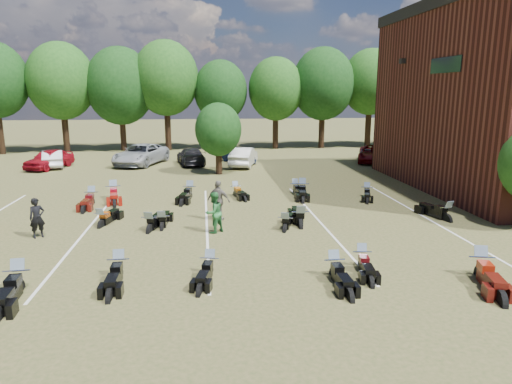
{
  "coord_description": "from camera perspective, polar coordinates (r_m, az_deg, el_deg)",
  "views": [
    {
      "loc": [
        -3.08,
        -16.08,
        5.69
      ],
      "look_at": [
        -0.73,
        4.0,
        1.2
      ],
      "focal_mm": 32.0,
      "sensor_mm": 36.0,
      "label": 1
    }
  ],
  "objects": [
    {
      "name": "ground",
      "position": [
        17.33,
        3.97,
        -6.67
      ],
      "size": [
        160.0,
        160.0,
        0.0
      ],
      "primitive_type": "plane",
      "color": "brown",
      "rests_on": "ground"
    },
    {
      "name": "car_0",
      "position": [
        37.44,
        -24.43,
        3.78
      ],
      "size": [
        3.1,
        4.6,
        1.45
      ],
      "primitive_type": "imported",
      "rotation": [
        0.0,
        0.0,
        -0.36
      ],
      "color": "maroon",
      "rests_on": "ground"
    },
    {
      "name": "car_1",
      "position": [
        38.04,
        -24.02,
        3.83
      ],
      "size": [
        2.38,
        4.21,
        1.31
      ],
      "primitive_type": "imported",
      "rotation": [
        0.0,
        0.0,
        3.4
      ],
      "color": "silver",
      "rests_on": "ground"
    },
    {
      "name": "car_2",
      "position": [
        37.1,
        -14.2,
        4.57
      ],
      "size": [
        4.47,
        6.34,
        1.61
      ],
      "primitive_type": "imported",
      "rotation": [
        0.0,
        0.0,
        -0.35
      ],
      "color": "#979A9F",
      "rests_on": "ground"
    },
    {
      "name": "car_3",
      "position": [
        36.36,
        -8.13,
        4.44
      ],
      "size": [
        2.56,
        4.79,
        1.32
      ],
      "primitive_type": "imported",
      "rotation": [
        0.0,
        0.0,
        3.31
      ],
      "color": "black",
      "rests_on": "ground"
    },
    {
      "name": "car_4",
      "position": [
        37.01,
        -2.26,
        4.67
      ],
      "size": [
        2.89,
        4.07,
        1.29
      ],
      "primitive_type": "imported",
      "rotation": [
        0.0,
        0.0,
        0.41
      ],
      "color": "navy",
      "rests_on": "ground"
    },
    {
      "name": "car_5",
      "position": [
        35.27,
        -1.57,
        4.44
      ],
      "size": [
        2.68,
        4.73,
        1.48
      ],
      "primitive_type": "imported",
      "rotation": [
        0.0,
        0.0,
        2.88
      ],
      "color": "#B3B3AE",
      "rests_on": "ground"
    },
    {
      "name": "car_6",
      "position": [
        38.42,
        14.44,
        4.65
      ],
      "size": [
        3.91,
        5.45,
        1.38
      ],
      "primitive_type": "imported",
      "rotation": [
        0.0,
        0.0,
        -0.37
      ],
      "color": "#5C0508",
      "rests_on": "ground"
    },
    {
      "name": "car_7",
      "position": [
        39.23,
        18.97,
        4.54
      ],
      "size": [
        2.17,
        4.93,
        1.41
      ],
      "primitive_type": "imported",
      "rotation": [
        0.0,
        0.0,
        3.18
      ],
      "color": "#343438",
      "rests_on": "ground"
    },
    {
      "name": "person_black",
      "position": [
        19.94,
        -25.69,
        -2.93
      ],
      "size": [
        0.7,
        0.63,
        1.61
      ],
      "primitive_type": "imported",
      "rotation": [
        0.0,
        0.0,
        0.55
      ],
      "color": "black",
      "rests_on": "ground"
    },
    {
      "name": "person_green",
      "position": [
        18.65,
        -5.29,
        -2.57
      ],
      "size": [
        1.05,
        1.02,
        1.7
      ],
      "primitive_type": "imported",
      "rotation": [
        0.0,
        0.0,
        3.84
      ],
      "color": "#2A7236",
      "rests_on": "ground"
    },
    {
      "name": "person_grey",
      "position": [
        20.4,
        -4.7,
        -1.08
      ],
      "size": [
        1.15,
        0.87,
        1.82
      ],
      "primitive_type": "imported",
      "rotation": [
        0.0,
        0.0,
        2.69
      ],
      "color": "#615C53",
      "rests_on": "ground"
    },
    {
      "name": "motorcycle_0",
      "position": [
        15.15,
        -27.48,
        -11.02
      ],
      "size": [
        0.94,
        2.46,
        1.35
      ],
      "primitive_type": null,
      "rotation": [
        0.0,
        0.0,
        0.07
      ],
      "color": "black",
      "rests_on": "ground"
    },
    {
      "name": "motorcycle_2",
      "position": [
        14.78,
        -5.8,
        -10.19
      ],
      "size": [
        1.05,
        2.08,
        1.11
      ],
      "primitive_type": null,
      "rotation": [
        0.0,
        0.0,
        -0.22
      ],
      "color": "black",
      "rests_on": "ground"
    },
    {
      "name": "motorcycle_3",
      "position": [
        15.09,
        -16.7,
        -10.19
      ],
      "size": [
        0.7,
        2.19,
        1.22
      ],
      "primitive_type": null,
      "rotation": [
        0.0,
        0.0,
        0.0
      ],
      "color": "black",
      "rests_on": "ground"
    },
    {
      "name": "motorcycle_4",
      "position": [
        14.68,
        9.7,
        -10.47
      ],
      "size": [
        0.69,
        2.15,
        1.2
      ],
      "primitive_type": null,
      "rotation": [
        0.0,
        0.0,
        0.0
      ],
      "color": "black",
      "rests_on": "ground"
    },
    {
      "name": "motorcycle_5",
      "position": [
        15.63,
        13.04,
        -9.16
      ],
      "size": [
        0.92,
        2.06,
        1.11
      ],
      "primitive_type": null,
      "rotation": [
        0.0,
        0.0,
        -0.15
      ],
      "color": "black",
      "rests_on": "ground"
    },
    {
      "name": "motorcycle_6",
      "position": [
        16.05,
        26.14,
        -9.59
      ],
      "size": [
        1.42,
        2.62,
        1.39
      ],
      "primitive_type": null,
      "rotation": [
        0.0,
        0.0,
        -0.26
      ],
      "color": "#4A0E0A",
      "rests_on": "ground"
    },
    {
      "name": "motorcycle_8",
      "position": [
        20.66,
        -18.71,
        -4.15
      ],
      "size": [
        1.21,
        2.22,
        1.18
      ],
      "primitive_type": null,
      "rotation": [
        0.0,
        0.0,
        2.87
      ],
      "color": "black",
      "rests_on": "ground"
    },
    {
      "name": "motorcycle_9",
      "position": [
        19.65,
        -11.63,
        -4.57
      ],
      "size": [
        0.78,
        2.1,
        1.15
      ],
      "primitive_type": null,
      "rotation": [
        0.0,
        0.0,
        3.08
      ],
      "color": "black",
      "rests_on": "ground"
    },
    {
      "name": "motorcycle_10",
      "position": [
        19.39,
        -13.12,
        -4.88
      ],
      "size": [
        1.19,
        2.31,
        1.23
      ],
      "primitive_type": null,
      "rotation": [
        0.0,
        0.0,
        2.91
      ],
      "color": "black",
      "rests_on": "ground"
    },
    {
      "name": "motorcycle_11",
      "position": [
        19.05,
        3.65,
        -4.88
      ],
      "size": [
        1.3,
        2.16,
        1.15
      ],
      "primitive_type": null,
      "rotation": [
        0.0,
        0.0,
        2.8
      ],
      "color": "black",
      "rests_on": "ground"
    },
    {
      "name": "motorcycle_12",
      "position": [
        19.63,
        5.55,
        -4.39
      ],
      "size": [
        0.95,
        2.49,
        1.36
      ],
      "primitive_type": null,
      "rotation": [
        0.0,
        0.0,
        3.07
      ],
      "color": "black",
      "rests_on": "ground"
    },
    {
      "name": "motorcycle_13",
      "position": [
        22.14,
        22.65,
        -3.36
      ],
      "size": [
        1.33,
        2.46,
        1.31
      ],
      "primitive_type": null,
      "rotation": [
        0.0,
        0.0,
        3.4
      ],
      "color": "black",
      "rests_on": "ground"
    },
    {
      "name": "motorcycle_14",
      "position": [
        24.91,
        -19.81,
        -1.44
      ],
      "size": [
        0.75,
        2.32,
        1.29
      ],
      "primitive_type": null,
      "rotation": [
        0.0,
        0.0,
        -0.01
      ],
      "color": "#4E100B",
      "rests_on": "ground"
    },
    {
      "name": "motorcycle_15",
      "position": [
        25.81,
        -17.32,
        -0.79
      ],
      "size": [
        1.27,
        2.62,
        1.4
      ],
      "primitive_type": null,
      "rotation": [
        0.0,
        0.0,
        0.19
      ],
      "color": "maroon",
      "rests_on": "ground"
    },
    {
      "name": "motorcycle_16",
      "position": [
        25.07,
        -8.28,
        -0.73
      ],
      "size": [
        1.22,
        2.44,
        1.3
      ],
      "primitive_type": null,
      "rotation": [
        0.0,
        0.0,
        -0.21
      ],
      "color": "black",
      "rests_on": "ground"
    },
    {
      "name": "motorcycle_17",
      "position": [
        25.37,
        -2.54,
        -0.45
      ],
      "size": [
        1.11,
        2.1,
        1.12
      ],
      "primitive_type": null,
      "rotation": [
        0.0,
        0.0,
        0.25
      ],
      "color": "black",
      "rests_on": "ground"
    },
    {
      "name": "motorcycle_18",
      "position": [
        25.96,
        4.92,
        -0.19
      ],
      "size": [
        0.75,
        2.11,
        1.16
      ],
      "primitive_type": null,
      "rotation": [
        0.0,
        0.0,
        0.04
      ],
      "color": "black",
      "rests_on": "ground"
    },
    {
      "name": "motorcycle_19",
      "position": [
        25.55,
        5.79,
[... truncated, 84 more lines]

